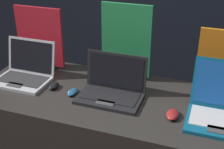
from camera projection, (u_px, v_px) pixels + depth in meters
The scene contains 9 objects.
laptop_front at pixel (25, 71), 2.11m from camera, with size 0.36×0.30×0.25m.
mouse_front at pixel (54, 86), 2.01m from camera, with size 0.06×0.09×0.03m.
promo_stand_front at pixel (40, 39), 2.22m from camera, with size 0.36×0.07×0.45m.
laptop_middle at pixel (112, 88), 1.90m from camera, with size 0.39×0.27×0.25m.
mouse_middle at pixel (73, 92), 1.95m from camera, with size 0.06×0.10×0.03m.
promo_stand_middle at pixel (126, 44), 2.05m from camera, with size 0.33×0.07×0.51m.
laptop_back at pixel (219, 107), 1.70m from camera, with size 0.32×0.36×0.29m.
mouse_back at pixel (173, 115), 1.72m from camera, with size 0.07×0.11×0.03m.
promo_stand_back at pixel (224, 67), 1.84m from camera, with size 0.32×0.07×0.43m.
Camera 1 is at (0.56, -1.21, 1.97)m, focal length 50.00 mm.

